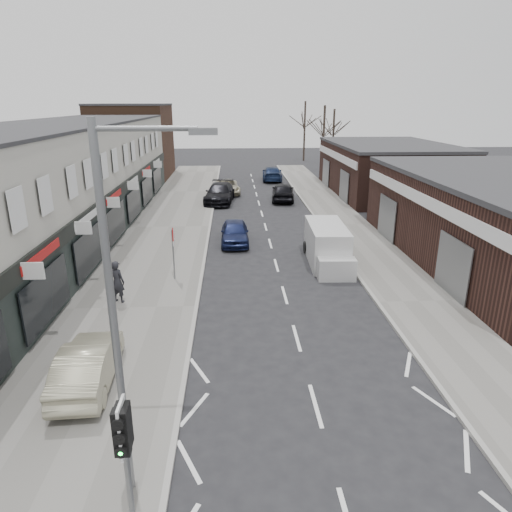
{
  "coord_description": "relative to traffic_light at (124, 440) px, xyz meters",
  "views": [
    {
      "loc": [
        -2.32,
        -9.04,
        8.35
      ],
      "look_at": [
        -1.42,
        7.94,
        2.6
      ],
      "focal_mm": 32.0,
      "sensor_mm": 36.0,
      "label": 1
    }
  ],
  "objects": [
    {
      "name": "tree_far_b",
      "position": [
        15.9,
        56.02,
        -2.41
      ],
      "size": [
        3.6,
        3.6,
        7.5
      ],
      "primitive_type": null,
      "color": "#382D26",
      "rests_on": "ground"
    },
    {
      "name": "parked_car_left_b",
      "position": [
        1.0,
        32.45,
        -1.59
      ],
      "size": [
        2.85,
        5.86,
        1.64
      ],
      "primitive_type": "imported",
      "rotation": [
        0.0,
        0.0,
        -0.1
      ],
      "color": "black",
      "rests_on": "ground"
    },
    {
      "name": "white_van",
      "position": [
        7.17,
        16.25,
        -1.43
      ],
      "size": [
        2.07,
        5.44,
        2.09
      ],
      "rotation": [
        0.0,
        0.0,
        -0.04
      ],
      "color": "silver",
      "rests_on": "ground"
    },
    {
      "name": "pavement_right",
      "position": [
        10.15,
        24.02,
        -2.35
      ],
      "size": [
        3.5,
        64.0,
        0.12
      ],
      "primitive_type": "cube",
      "color": "slate",
      "rests_on": "ground"
    },
    {
      "name": "pavement_left",
      "position": [
        -2.35,
        24.02,
        -2.35
      ],
      "size": [
        5.5,
        64.0,
        0.12
      ],
      "primitive_type": "cube",
      "color": "slate",
      "rests_on": "ground"
    },
    {
      "name": "tree_far_a",
      "position": [
        13.4,
        50.02,
        -2.41
      ],
      "size": [
        3.6,
        3.6,
        8.0
      ],
      "primitive_type": null,
      "color": "#382D26",
      "rests_on": "ground"
    },
    {
      "name": "parked_car_left_c",
      "position": [
        1.64,
        36.44,
        -1.76
      ],
      "size": [
        2.58,
        4.89,
        1.31
      ],
      "primitive_type": "imported",
      "rotation": [
        0.0,
        0.0,
        0.09
      ],
      "color": "#ACA489",
      "rests_on": "ground"
    },
    {
      "name": "street_lamp",
      "position": [
        -0.13,
        1.22,
        2.2
      ],
      "size": [
        2.23,
        0.22,
        8.0
      ],
      "color": "slate",
      "rests_on": "pavement_left"
    },
    {
      "name": "warning_sign",
      "position": [
        -0.76,
        14.02,
        -0.21
      ],
      "size": [
        0.12,
        0.8,
        2.7
      ],
      "color": "slate",
      "rests_on": "pavement_left"
    },
    {
      "name": "parked_car_right_c",
      "position": [
        6.6,
        44.03,
        -1.65
      ],
      "size": [
        2.47,
        5.37,
        1.52
      ],
      "primitive_type": "imported",
      "rotation": [
        0.0,
        0.0,
        3.08
      ],
      "color": "#14203F",
      "rests_on": "ground"
    },
    {
      "name": "ground",
      "position": [
        4.4,
        2.02,
        -2.41
      ],
      "size": [
        160.0,
        160.0,
        0.0
      ],
      "primitive_type": "plane",
      "color": "black",
      "rests_on": "ground"
    },
    {
      "name": "sedan_on_pavement",
      "position": [
        -2.38,
        5.29,
        -1.62
      ],
      "size": [
        1.66,
        4.19,
        1.36
      ],
      "primitive_type": "imported",
      "rotation": [
        0.0,
        0.0,
        3.2
      ],
      "color": "#A09B80",
      "rests_on": "pavement_left"
    },
    {
      "name": "parked_car_right_a",
      "position": [
        7.79,
        19.72,
        -1.73
      ],
      "size": [
        1.68,
        4.21,
        1.36
      ],
      "primitive_type": "imported",
      "rotation": [
        0.0,
        0.0,
        3.2
      ],
      "color": "white",
      "rests_on": "ground"
    },
    {
      "name": "shop_terrace_left",
      "position": [
        -9.1,
        21.52,
        1.14
      ],
      "size": [
        8.0,
        41.0,
        7.1
      ],
      "primitive_type": "cube",
      "color": "#B8B5A8",
      "rests_on": "ground"
    },
    {
      "name": "right_unit_far",
      "position": [
        16.9,
        36.02,
        -0.16
      ],
      "size": [
        10.0,
        16.0,
        4.5
      ],
      "primitive_type": "cube",
      "color": "#321C17",
      "rests_on": "ground"
    },
    {
      "name": "pedestrian",
      "position": [
        -2.91,
        11.41,
        -1.36
      ],
      "size": [
        0.79,
        0.65,
        1.87
      ],
      "primitive_type": "imported",
      "rotation": [
        0.0,
        0.0,
        2.79
      ],
      "color": "black",
      "rests_on": "pavement_left"
    },
    {
      "name": "parked_car_right_b",
      "position": [
        6.6,
        32.95,
        -1.61
      ],
      "size": [
        2.39,
        4.92,
        1.62
      ],
      "primitive_type": "imported",
      "rotation": [
        0.0,
        0.0,
        3.04
      ],
      "color": "black",
      "rests_on": "ground"
    },
    {
      "name": "traffic_light",
      "position": [
        0.0,
        0.0,
        0.0
      ],
      "size": [
        0.28,
        0.6,
        3.1
      ],
      "color": "slate",
      "rests_on": "pavement_left"
    },
    {
      "name": "right_unit_near",
      "position": [
        16.9,
        16.02,
        -0.16
      ],
      "size": [
        10.0,
        18.0,
        4.5
      ],
      "primitive_type": "cube",
      "color": "#321C17",
      "rests_on": "ground"
    },
    {
      "name": "parked_car_left_a",
      "position": [
        2.2,
        20.21,
        -1.7
      ],
      "size": [
        1.69,
        4.18,
        1.42
      ],
      "primitive_type": "imported",
      "rotation": [
        0.0,
        0.0,
        0.0
      ],
      "color": "#161F47",
      "rests_on": "ground"
    },
    {
      "name": "brick_block_far",
      "position": [
        -9.1,
        47.02,
        1.59
      ],
      "size": [
        8.0,
        10.0,
        8.0
      ],
      "primitive_type": "cube",
      "color": "#422A1C",
      "rests_on": "ground"
    },
    {
      "name": "tree_far_c",
      "position": [
        12.9,
        62.02,
        -2.41
      ],
      "size": [
        3.6,
        3.6,
        8.5
      ],
      "primitive_type": null,
      "color": "#382D26",
      "rests_on": "ground"
    }
  ]
}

